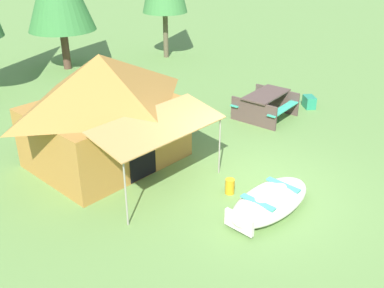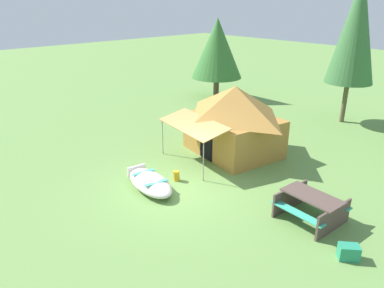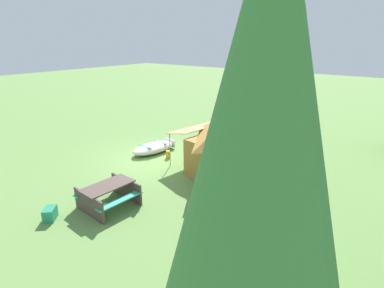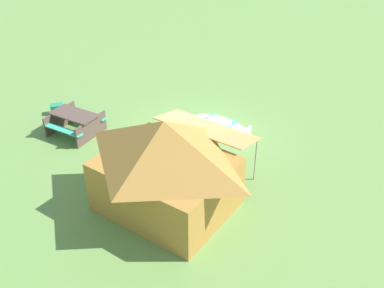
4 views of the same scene
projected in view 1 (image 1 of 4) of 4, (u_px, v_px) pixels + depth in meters
name	position (u px, v px, depth m)	size (l,w,h in m)	color
ground_plane	(256.00, 188.00, 10.01)	(80.00, 80.00, 0.00)	#668F47
beached_rowboat	(270.00, 201.00, 9.10)	(2.38, 1.37, 0.46)	silver
canvas_cabin_tent	(104.00, 108.00, 10.56)	(3.97, 4.41, 2.70)	#AB7835
picnic_table	(266.00, 103.00, 13.44)	(1.71, 1.61, 0.76)	brown
cooler_box	(309.00, 102.00, 14.29)	(0.47, 0.31, 0.38)	#268B65
fuel_can	(230.00, 186.00, 9.74)	(0.21, 0.21, 0.34)	gold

